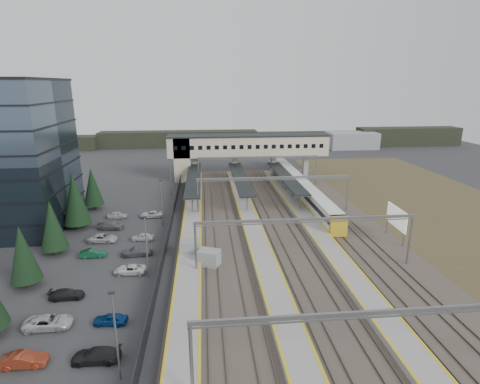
{
  "coord_description": "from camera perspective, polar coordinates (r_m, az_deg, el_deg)",
  "views": [
    {
      "loc": [
        -0.68,
        -51.11,
        23.31
      ],
      "look_at": [
        5.84,
        15.54,
        4.0
      ],
      "focal_mm": 28.0,
      "sensor_mm": 36.0,
      "label": 1
    }
  ],
  "objects": [
    {
      "name": "car_park",
      "position": [
        50.65,
        -20.22,
        -11.62
      ],
      "size": [
        10.6,
        44.53,
        1.28
      ],
      "color": "#9A999C",
      "rests_on": "ground"
    },
    {
      "name": "relay_cabin_far",
      "position": [
        53.28,
        -7.68,
        -8.64
      ],
      "size": [
        2.64,
        2.25,
        2.31
      ],
      "color": "gray",
      "rests_on": "ground"
    },
    {
      "name": "scrub_east",
      "position": [
        76.01,
        31.85,
        -4.27
      ],
      "size": [
        34.0,
        120.0,
        0.06
      ],
      "color": "#3F3C22",
      "rests_on": "ground"
    },
    {
      "name": "treeline_far",
      "position": [
        146.89,
        4.1,
        8.07
      ],
      "size": [
        170.0,
        19.0,
        7.0
      ],
      "color": "black",
      "rests_on": "ground"
    },
    {
      "name": "conifer_row",
      "position": [
        55.03,
        -28.12,
        -5.52
      ],
      "size": [
        4.42,
        49.82,
        9.5
      ],
      "color": "black",
      "rests_on": "ground"
    },
    {
      "name": "gantries",
      "position": [
        58.21,
        7.26,
        -1.35
      ],
      "size": [
        28.4,
        62.28,
        7.17
      ],
      "color": "slate",
      "rests_on": "ground"
    },
    {
      "name": "relay_cabin_near",
      "position": [
        50.47,
        -4.72,
        -10.03
      ],
      "size": [
        3.29,
        2.9,
        2.27
      ],
      "color": "gray",
      "rests_on": "ground"
    },
    {
      "name": "billboard",
      "position": [
        62.03,
        22.75,
        -3.73
      ],
      "size": [
        0.36,
        6.25,
        5.36
      ],
      "color": "slate",
      "rests_on": "ground"
    },
    {
      "name": "rail_corridor",
      "position": [
        61.47,
        4.23,
        -5.95
      ],
      "size": [
        34.0,
        90.0,
        0.92
      ],
      "color": "#3D372F",
      "rests_on": "ground"
    },
    {
      "name": "train",
      "position": [
        86.07,
        8.5,
        1.53
      ],
      "size": [
        2.72,
        56.72,
        3.42
      ],
      "color": "silver",
      "rests_on": "ground"
    },
    {
      "name": "lampposts",
      "position": [
        56.17,
        -12.77,
        -4.07
      ],
      "size": [
        0.5,
        53.25,
        8.07
      ],
      "color": "slate",
      "rests_on": "ground"
    },
    {
      "name": "canopies",
      "position": [
        80.85,
        0.03,
        2.21
      ],
      "size": [
        23.1,
        30.0,
        3.28
      ],
      "color": "black",
      "rests_on": "ground"
    },
    {
      "name": "footbridge",
      "position": [
        94.75,
        -0.44,
        6.74
      ],
      "size": [
        40.4,
        6.4,
        11.2
      ],
      "color": "#C5B896",
      "rests_on": "ground"
    },
    {
      "name": "ground",
      "position": [
        56.18,
        -4.44,
        -8.48
      ],
      "size": [
        220.0,
        220.0,
        0.0
      ],
      "primitive_type": "plane",
      "color": "#2B2B2D",
      "rests_on": "ground"
    },
    {
      "name": "fence",
      "position": [
        60.67,
        -10.75,
        -5.79
      ],
      "size": [
        0.08,
        90.0,
        2.0
      ],
      "color": "#26282B",
      "rests_on": "ground"
    }
  ]
}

